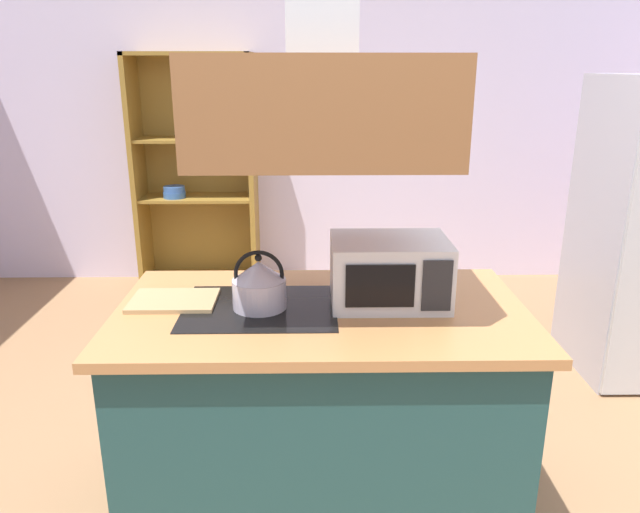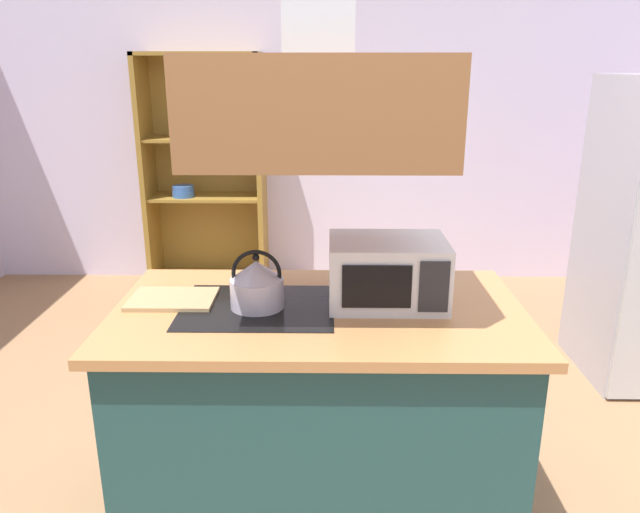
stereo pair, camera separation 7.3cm
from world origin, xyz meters
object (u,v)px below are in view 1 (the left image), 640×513
kettle (259,284)px  cutting_board (174,301)px  dish_cabinet (197,186)px  microwave (389,271)px

kettle → cutting_board: (-0.35, 0.06, -0.09)m
kettle → dish_cabinet: bearing=105.0°
kettle → microwave: bearing=6.8°
cutting_board → microwave: (0.86, 0.00, 0.12)m
cutting_board → kettle: bearing=-9.8°
dish_cabinet → kettle: (0.74, -2.76, 0.15)m
kettle → microwave: microwave is taller
cutting_board → microwave: size_ratio=0.74×
dish_cabinet → cutting_board: size_ratio=5.62×
kettle → microwave: (0.51, 0.06, 0.03)m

